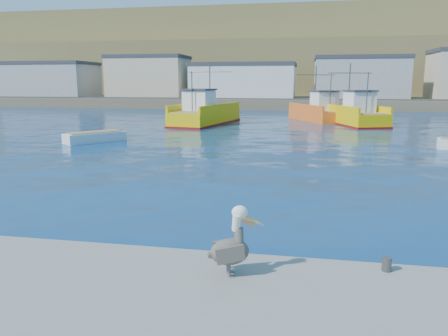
# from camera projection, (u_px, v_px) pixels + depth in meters

# --- Properties ---
(ground) EXTENTS (260.00, 260.00, 0.00)m
(ground) POSITION_uv_depth(u_px,v_px,m) (260.00, 231.00, 13.07)
(ground) COLOR navy
(ground) RESTS_ON ground
(dock_bollards) EXTENTS (36.20, 0.20, 0.30)m
(dock_bollards) POSITION_uv_depth(u_px,v_px,m) (272.00, 256.00, 9.55)
(dock_bollards) COLOR #4C4C4C
(dock_bollards) RESTS_ON dock
(far_shore) EXTENTS (200.00, 81.00, 24.00)m
(far_shore) POSITION_uv_depth(u_px,v_px,m) (303.00, 64.00, 116.61)
(far_shore) COLOR brown
(far_shore) RESTS_ON ground
(trawler_yellow_a) EXTENTS (5.82, 11.77, 6.51)m
(trawler_yellow_a) POSITION_uv_depth(u_px,v_px,m) (205.00, 114.00, 46.06)
(trawler_yellow_a) COLOR #DCB606
(trawler_yellow_a) RESTS_ON ground
(trawler_yellow_b) EXTENTS (6.87, 10.88, 6.39)m
(trawler_yellow_b) POSITION_uv_depth(u_px,v_px,m) (353.00, 115.00, 45.69)
(trawler_yellow_b) COLOR #DCB606
(trawler_yellow_b) RESTS_ON ground
(boat_orange) EXTENTS (6.97, 9.75, 6.19)m
(boat_orange) POSITION_uv_depth(u_px,v_px,m) (319.00, 111.00, 49.91)
(boat_orange) COLOR orange
(boat_orange) RESTS_ON ground
(skiff_left) EXTENTS (3.94, 4.38, 0.95)m
(skiff_left) POSITION_uv_depth(u_px,v_px,m) (95.00, 138.00, 32.33)
(skiff_left) COLOR silver
(skiff_left) RESTS_ON ground
(pelican) EXTENTS (1.17, 0.72, 1.47)m
(pelican) POSITION_uv_depth(u_px,v_px,m) (232.00, 246.00, 8.85)
(pelican) COLOR #595451
(pelican) RESTS_ON dock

